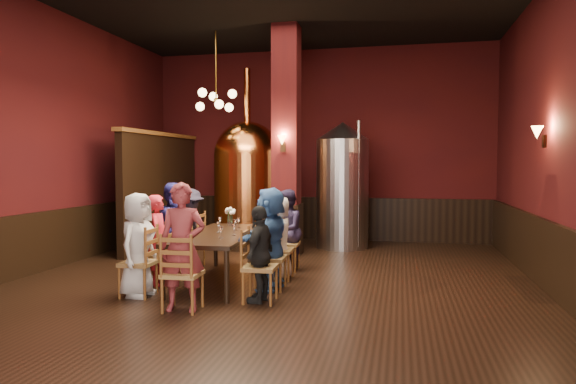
% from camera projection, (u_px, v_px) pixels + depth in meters
% --- Properties ---
extents(room, '(10.00, 10.02, 4.50)m').
position_uv_depth(room, '(264.00, 132.00, 7.33)').
color(room, black).
rests_on(room, ground).
extents(wainscot_right, '(0.08, 9.90, 1.00)m').
position_uv_depth(wainscot_right, '(563.00, 265.00, 6.57)').
color(wainscot_right, black).
rests_on(wainscot_right, ground).
extents(wainscot_back, '(7.90, 0.08, 1.00)m').
position_uv_depth(wainscot_back, '(318.00, 218.00, 12.26)').
color(wainscot_back, black).
rests_on(wainscot_back, ground).
extents(wainscot_left, '(0.08, 9.90, 1.00)m').
position_uv_depth(wainscot_left, '(28.00, 244.00, 8.27)').
color(wainscot_left, black).
rests_on(wainscot_left, ground).
extents(column, '(0.58, 0.58, 4.50)m').
position_uv_depth(column, '(286.00, 141.00, 10.12)').
color(column, '#440F0E').
rests_on(column, ground).
extents(partition, '(0.22, 3.50, 2.40)m').
position_uv_depth(partition, '(161.00, 191.00, 11.19)').
color(partition, black).
rests_on(partition, ground).
extents(pendant_cluster, '(0.90, 0.90, 1.70)m').
position_uv_depth(pendant_cluster, '(216.00, 100.00, 10.49)').
color(pendant_cluster, '#A57226').
rests_on(pendant_cluster, room).
extents(sconce_wall, '(0.20, 0.20, 0.36)m').
position_uv_depth(sconce_wall, '(544.00, 136.00, 7.27)').
color(sconce_wall, black).
rests_on(sconce_wall, room).
extents(sconce_column, '(0.20, 0.20, 0.36)m').
position_uv_depth(sconce_column, '(283.00, 143.00, 9.83)').
color(sconce_column, black).
rests_on(sconce_column, column).
extents(dining_table, '(1.11, 2.44, 0.75)m').
position_uv_depth(dining_table, '(220.00, 237.00, 7.80)').
color(dining_table, black).
rests_on(dining_table, ground).
extents(chair_0, '(0.48, 0.48, 0.92)m').
position_uv_depth(chair_0, '(138.00, 263.00, 6.97)').
color(chair_0, brown).
rests_on(chair_0, ground).
extents(person_0, '(0.48, 0.71, 1.41)m').
position_uv_depth(person_0, '(138.00, 245.00, 6.96)').
color(person_0, silver).
rests_on(person_0, ground).
extents(chair_1, '(0.48, 0.48, 0.92)m').
position_uv_depth(chair_1, '(159.00, 254.00, 7.63)').
color(chair_1, brown).
rests_on(chair_1, ground).
extents(person_1, '(0.43, 0.55, 1.34)m').
position_uv_depth(person_1, '(158.00, 240.00, 7.62)').
color(person_1, red).
rests_on(person_1, ground).
extents(chair_2, '(0.48, 0.48, 0.92)m').
position_uv_depth(chair_2, '(176.00, 247.00, 8.28)').
color(chair_2, brown).
rests_on(chair_2, ground).
extents(person_2, '(0.44, 0.76, 1.50)m').
position_uv_depth(person_2, '(176.00, 229.00, 8.26)').
color(person_2, navy).
rests_on(person_2, ground).
extents(chair_3, '(0.48, 0.48, 0.92)m').
position_uv_depth(chair_3, '(191.00, 241.00, 8.94)').
color(chair_3, brown).
rests_on(chair_3, ground).
extents(person_3, '(0.54, 0.90, 1.37)m').
position_uv_depth(person_3, '(190.00, 228.00, 8.93)').
color(person_3, '#201D2C').
rests_on(person_3, ground).
extents(chair_4, '(0.48, 0.48, 0.92)m').
position_uv_depth(chair_4, '(260.00, 267.00, 6.68)').
color(chair_4, brown).
rests_on(chair_4, ground).
extents(person_4, '(0.39, 0.77, 1.26)m').
position_uv_depth(person_4, '(260.00, 254.00, 6.67)').
color(person_4, black).
rests_on(person_4, ground).
extents(chair_5, '(0.48, 0.48, 0.92)m').
position_uv_depth(chair_5, '(270.00, 258.00, 7.34)').
color(chair_5, brown).
rests_on(chair_5, ground).
extents(person_5, '(0.61, 1.41, 1.47)m').
position_uv_depth(person_5, '(270.00, 239.00, 7.33)').
color(person_5, '#335C99').
rests_on(person_5, ground).
extents(chair_6, '(0.48, 0.48, 0.92)m').
position_uv_depth(chair_6, '(279.00, 250.00, 7.99)').
color(chair_6, brown).
rests_on(chair_6, ground).
extents(person_6, '(0.52, 0.70, 1.31)m').
position_uv_depth(person_6, '(279.00, 238.00, 7.98)').
color(person_6, beige).
rests_on(person_6, ground).
extents(chair_7, '(0.48, 0.48, 0.92)m').
position_uv_depth(chair_7, '(286.00, 243.00, 8.65)').
color(chair_7, brown).
rests_on(chair_7, ground).
extents(person_7, '(0.35, 0.68, 1.37)m').
position_uv_depth(person_7, '(286.00, 230.00, 8.64)').
color(person_7, '#241D3A').
rests_on(person_7, ground).
extents(chair_8, '(0.48, 0.48, 0.92)m').
position_uv_depth(chair_8, '(182.00, 273.00, 6.28)').
color(chair_8, brown).
rests_on(chair_8, ground).
extents(person_8, '(0.63, 0.46, 1.58)m').
position_uv_depth(person_8, '(182.00, 247.00, 6.27)').
color(person_8, maroon).
rests_on(person_8, ground).
extents(copper_kettle, '(1.88, 1.88, 3.85)m').
position_uv_depth(copper_kettle, '(248.00, 182.00, 11.20)').
color(copper_kettle, black).
rests_on(copper_kettle, ground).
extents(steel_vessel, '(1.38, 1.38, 2.68)m').
position_uv_depth(steel_vessel, '(342.00, 185.00, 10.94)').
color(steel_vessel, '#B2B2B7').
rests_on(steel_vessel, ground).
extents(rose_vase, '(0.19, 0.19, 0.32)m').
position_uv_depth(rose_vase, '(230.00, 213.00, 8.69)').
color(rose_vase, white).
rests_on(rose_vase, dining_table).
extents(wine_glass_0, '(0.07, 0.07, 0.17)m').
position_uv_depth(wine_glass_0, '(219.00, 227.00, 7.81)').
color(wine_glass_0, white).
rests_on(wine_glass_0, dining_table).
extents(wine_glass_1, '(0.07, 0.07, 0.17)m').
position_uv_depth(wine_glass_1, '(220.00, 222.00, 8.47)').
color(wine_glass_1, white).
rests_on(wine_glass_1, dining_table).
extents(wine_glass_2, '(0.07, 0.07, 0.17)m').
position_uv_depth(wine_glass_2, '(221.00, 232.00, 7.23)').
color(wine_glass_2, white).
rests_on(wine_glass_2, dining_table).
extents(wine_glass_3, '(0.07, 0.07, 0.17)m').
position_uv_depth(wine_glass_3, '(239.00, 223.00, 8.38)').
color(wine_glass_3, white).
rests_on(wine_glass_3, dining_table).
extents(wine_glass_4, '(0.07, 0.07, 0.17)m').
position_uv_depth(wine_glass_4, '(234.00, 230.00, 7.50)').
color(wine_glass_4, white).
rests_on(wine_glass_4, dining_table).
extents(wine_glass_5, '(0.07, 0.07, 0.17)m').
position_uv_depth(wine_glass_5, '(236.00, 225.00, 8.09)').
color(wine_glass_5, white).
rests_on(wine_glass_5, dining_table).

